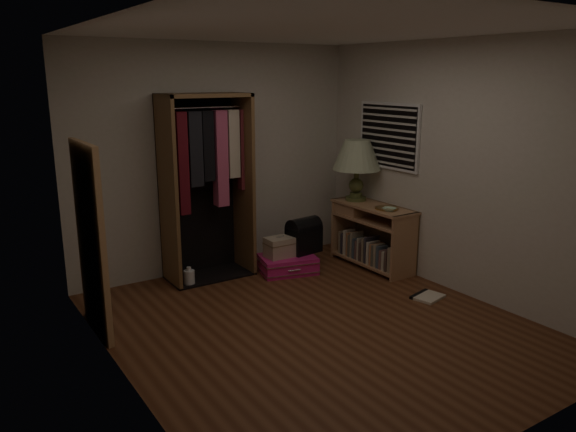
% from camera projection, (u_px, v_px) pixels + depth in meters
% --- Properties ---
extents(ground, '(4.00, 4.00, 0.00)m').
position_uv_depth(ground, '(317.00, 326.00, 5.15)').
color(ground, '#522B17').
rests_on(ground, ground).
extents(room_walls, '(3.52, 4.02, 2.60)m').
position_uv_depth(room_walls, '(324.00, 163.00, 4.86)').
color(room_walls, beige).
rests_on(room_walls, ground).
extents(console_bookshelf, '(0.42, 1.12, 0.75)m').
position_uv_depth(console_bookshelf, '(370.00, 233.00, 6.71)').
color(console_bookshelf, '#A87651').
rests_on(console_bookshelf, ground).
extents(open_wardrobe, '(1.03, 0.50, 2.05)m').
position_uv_depth(open_wardrobe, '(207.00, 171.00, 6.17)').
color(open_wardrobe, brown).
rests_on(open_wardrobe, ground).
extents(floor_mirror, '(0.06, 0.80, 1.70)m').
position_uv_depth(floor_mirror, '(91.00, 240.00, 4.85)').
color(floor_mirror, tan).
rests_on(floor_mirror, ground).
extents(pink_suitcase, '(0.74, 0.61, 0.20)m').
position_uv_depth(pink_suitcase, '(288.00, 264.00, 6.53)').
color(pink_suitcase, '#CC186C').
rests_on(pink_suitcase, ground).
extents(train_case, '(0.34, 0.24, 0.25)m').
position_uv_depth(train_case, '(280.00, 247.00, 6.46)').
color(train_case, tan).
rests_on(train_case, pink_suitcase).
extents(black_bag, '(0.41, 0.29, 0.42)m').
position_uv_depth(black_bag, '(304.00, 235.00, 6.60)').
color(black_bag, black).
rests_on(black_bag, pink_suitcase).
extents(table_lamp, '(0.78, 0.78, 0.74)m').
position_uv_depth(table_lamp, '(357.00, 156.00, 6.73)').
color(table_lamp, '#454E26').
rests_on(table_lamp, console_bookshelf).
extents(brass_tray, '(0.33, 0.33, 0.02)m').
position_uv_depth(brass_tray, '(387.00, 208.00, 6.41)').
color(brass_tray, '#A47B3F').
rests_on(brass_tray, console_bookshelf).
extents(ceramic_bowl, '(0.20, 0.20, 0.04)m').
position_uv_depth(ceramic_bowl, '(389.00, 209.00, 6.31)').
color(ceramic_bowl, '#AACCAA').
rests_on(ceramic_bowl, console_bookshelf).
extents(white_jug, '(0.12, 0.12, 0.21)m').
position_uv_depth(white_jug, '(189.00, 278.00, 6.12)').
color(white_jug, white).
rests_on(white_jug, ground).
extents(floor_book, '(0.36, 0.31, 0.03)m').
position_uv_depth(floor_book, '(426.00, 296.00, 5.80)').
color(floor_book, beige).
rests_on(floor_book, ground).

